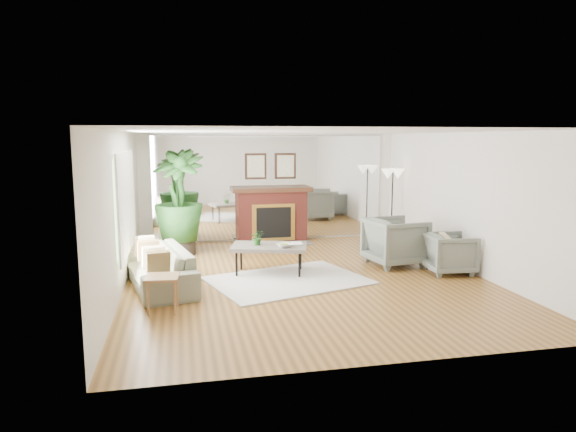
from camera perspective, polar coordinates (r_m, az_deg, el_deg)
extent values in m
plane|color=brown|center=(8.92, 1.97, -6.91)|extent=(7.00, 7.00, 0.00)
cube|color=silver|center=(8.47, -18.03, 0.48)|extent=(0.02, 7.00, 2.50)
cube|color=silver|center=(9.82, 19.20, 1.49)|extent=(0.02, 7.00, 2.50)
cube|color=silver|center=(12.07, -1.98, 3.20)|extent=(6.00, 0.02, 2.50)
cube|color=silver|center=(12.05, -1.97, 3.19)|extent=(5.40, 0.04, 2.40)
cube|color=#B2E09E|center=(8.85, -17.60, 1.48)|extent=(0.04, 2.40, 1.50)
cube|color=maroon|center=(11.94, -1.79, 0.00)|extent=(1.60, 0.40, 1.20)
cube|color=gold|center=(11.76, -1.61, -0.73)|extent=(1.00, 0.04, 0.85)
cube|color=black|center=(11.74, -1.59, -0.74)|extent=(0.80, 0.04, 0.70)
cube|color=#60584C|center=(11.70, -1.48, -3.08)|extent=(1.70, 0.55, 0.03)
cube|color=#442115|center=(11.84, -1.79, 2.95)|extent=(1.85, 0.46, 0.10)
cube|color=black|center=(11.92, -3.61, 5.53)|extent=(0.50, 0.04, 0.60)
cube|color=black|center=(12.04, -0.30, 5.58)|extent=(0.50, 0.04, 0.60)
cube|color=silver|center=(8.72, -0.02, -7.17)|extent=(2.91, 2.43, 0.03)
cube|color=#60584C|center=(9.08, -2.09, -3.44)|extent=(1.46, 1.08, 0.07)
cylinder|color=black|center=(8.95, -5.74, -5.39)|extent=(0.04, 0.04, 0.46)
cylinder|color=black|center=(8.84, 1.28, -5.51)|extent=(0.04, 0.04, 0.46)
cylinder|color=black|center=(9.47, -5.23, -4.60)|extent=(0.04, 0.04, 0.46)
cylinder|color=black|center=(9.37, 1.40, -4.70)|extent=(0.04, 0.04, 0.46)
imported|color=gray|center=(8.61, -14.15, -5.58)|extent=(1.28, 2.28, 0.63)
imported|color=slate|center=(9.94, 11.85, -2.79)|extent=(1.12, 1.10, 0.91)
imported|color=slate|center=(9.61, 17.54, -3.97)|extent=(0.86, 0.84, 0.72)
cube|color=#9C653E|center=(7.35, -13.80, -6.62)|extent=(0.47, 0.47, 0.04)
cylinder|color=#9C653E|center=(7.27, -15.28, -8.88)|extent=(0.04, 0.04, 0.48)
cylinder|color=#9C653E|center=(7.23, -12.47, -8.87)|extent=(0.04, 0.04, 0.48)
cylinder|color=#9C653E|center=(7.61, -14.93, -8.08)|extent=(0.04, 0.04, 0.48)
cylinder|color=#9C653E|center=(7.57, -12.25, -8.07)|extent=(0.04, 0.04, 0.48)
cylinder|color=black|center=(10.85, -11.89, -3.08)|extent=(0.62, 0.62, 0.45)
imported|color=#275C22|center=(10.70, -12.06, 2.21)|extent=(1.31, 1.31, 1.84)
cylinder|color=black|center=(12.21, 11.36, -2.74)|extent=(0.29, 0.29, 0.04)
cylinder|color=black|center=(12.08, 11.47, 0.98)|extent=(0.03, 0.03, 1.64)
cone|color=white|center=(11.95, 11.03, 4.62)|extent=(0.31, 0.31, 0.23)
cone|color=white|center=(12.05, 12.12, 4.62)|extent=(0.31, 0.31, 0.23)
imported|color=#275C22|center=(9.08, -3.42, -2.39)|extent=(0.26, 0.23, 0.27)
imported|color=#9C653E|center=(8.88, -0.44, -3.29)|extent=(0.30, 0.30, 0.06)
imported|color=#9C653E|center=(9.14, 0.40, -3.10)|extent=(0.20, 0.27, 0.02)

